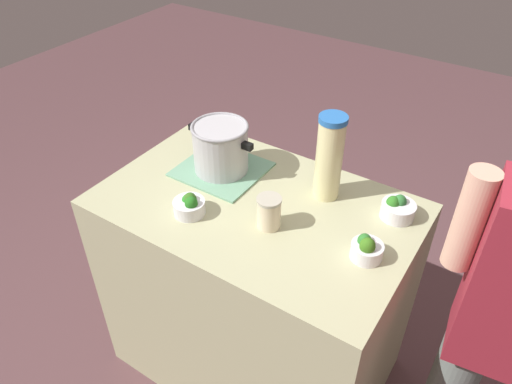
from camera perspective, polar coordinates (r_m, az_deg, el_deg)
The scene contains 9 objects.
ground_plane at distance 2.42m, azimuth 0.00°, elevation -18.80°, with size 8.00×8.00×0.00m, color brown.
counter_slab at distance 2.05m, azimuth 0.00°, elevation -11.54°, with size 1.11×0.71×0.93m, color #AEAF84.
dish_cloth at distance 1.89m, azimuth -4.02°, elevation 2.67°, with size 0.31×0.30×0.01m, color #71A684.
cooking_pot at distance 1.84m, azimuth -4.16°, elevation 5.28°, with size 0.28×0.21×0.19m.
lemonade_pitcher at distance 1.69m, azimuth 8.55°, elevation 4.02°, with size 0.10×0.10×0.32m.
mason_jar at distance 1.60m, azimuth 1.52°, elevation -2.37°, with size 0.08×0.08×0.12m.
broccoli_bowl_front at distance 1.54m, azimuth 12.77°, elevation -6.44°, with size 0.10×0.10×0.09m.
broccoli_bowl_center at distance 1.68m, azimuth -7.77°, elevation -1.54°, with size 0.11×0.11×0.08m.
broccoli_bowl_back at distance 1.72m, azimuth 16.18°, elevation -1.87°, with size 0.12×0.12×0.08m.
Camera 1 is at (0.74, -1.12, 2.02)m, focal length 34.27 mm.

